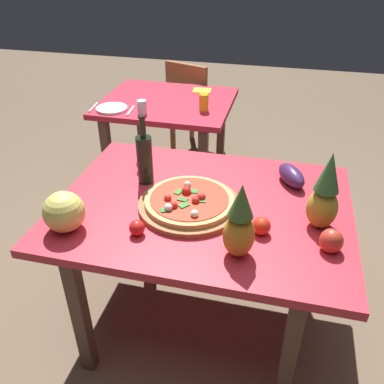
{
  "coord_description": "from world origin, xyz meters",
  "views": [
    {
      "loc": [
        0.31,
        -1.5,
        1.77
      ],
      "look_at": [
        -0.05,
        0.0,
        0.77
      ],
      "focal_mm": 37.95,
      "sensor_mm": 36.0,
      "label": 1
    }
  ],
  "objects_px": {
    "pizza_board": "(189,205)",
    "drinking_glass_water": "(142,107)",
    "display_table": "(203,217)",
    "tomato_near_board": "(144,164)",
    "pineapple_right": "(325,195)",
    "bell_pepper": "(331,241)",
    "dining_chair": "(193,102)",
    "knife_utensil": "(131,111)",
    "melon": "(64,212)",
    "wine_bottle": "(145,158)",
    "tomato_beside_pepper": "(262,226)",
    "fork_utensil": "(93,107)",
    "napkin_folded": "(202,90)",
    "tomato_at_corner": "(137,228)",
    "pineapple_left": "(240,225)",
    "dinner_plate": "(112,108)",
    "eggplant": "(291,176)",
    "pizza": "(189,200)",
    "drinking_glass_juice": "(204,102)",
    "background_table": "(167,114)"
  },
  "relations": [
    {
      "from": "pizza_board",
      "to": "drinking_glass_water",
      "type": "height_order",
      "value": "drinking_glass_water"
    },
    {
      "from": "display_table",
      "to": "tomato_near_board",
      "type": "relative_size",
      "value": 16.66
    },
    {
      "from": "pineapple_right",
      "to": "bell_pepper",
      "type": "height_order",
      "value": "pineapple_right"
    },
    {
      "from": "dining_chair",
      "to": "knife_utensil",
      "type": "height_order",
      "value": "dining_chair"
    },
    {
      "from": "dining_chair",
      "to": "melon",
      "type": "distance_m",
      "value": 2.24
    },
    {
      "from": "wine_bottle",
      "to": "tomato_beside_pepper",
      "type": "bearing_deg",
      "value": -25.24
    },
    {
      "from": "dining_chair",
      "to": "tomato_near_board",
      "type": "bearing_deg",
      "value": 114.17
    },
    {
      "from": "pineapple_right",
      "to": "bell_pepper",
      "type": "bearing_deg",
      "value": -75.91
    },
    {
      "from": "display_table",
      "to": "dining_chair",
      "type": "distance_m",
      "value": 1.97
    },
    {
      "from": "wine_bottle",
      "to": "drinking_glass_water",
      "type": "xyz_separation_m",
      "value": [
        -0.32,
        0.84,
        -0.08
      ]
    },
    {
      "from": "melon",
      "to": "tomato_near_board",
      "type": "height_order",
      "value": "melon"
    },
    {
      "from": "display_table",
      "to": "drinking_glass_water",
      "type": "relative_size",
      "value": 13.83
    },
    {
      "from": "bell_pepper",
      "to": "fork_utensil",
      "type": "xyz_separation_m",
      "value": [
        -1.56,
        1.19,
        -0.04
      ]
    },
    {
      "from": "melon",
      "to": "tomato_near_board",
      "type": "relative_size",
      "value": 2.15
    },
    {
      "from": "melon",
      "to": "napkin_folded",
      "type": "xyz_separation_m",
      "value": [
        0.17,
        1.84,
        -0.08
      ]
    },
    {
      "from": "display_table",
      "to": "bell_pepper",
      "type": "xyz_separation_m",
      "value": [
        0.55,
        -0.2,
        0.12
      ]
    },
    {
      "from": "wine_bottle",
      "to": "tomato_at_corner",
      "type": "bearing_deg",
      "value": -75.78
    },
    {
      "from": "bell_pepper",
      "to": "fork_utensil",
      "type": "height_order",
      "value": "bell_pepper"
    },
    {
      "from": "pineapple_left",
      "to": "wine_bottle",
      "type": "bearing_deg",
      "value": 140.46
    },
    {
      "from": "tomato_beside_pepper",
      "to": "knife_utensil",
      "type": "relative_size",
      "value": 0.42
    },
    {
      "from": "pineapple_right",
      "to": "dinner_plate",
      "type": "relative_size",
      "value": 1.56
    },
    {
      "from": "eggplant",
      "to": "melon",
      "type": "bearing_deg",
      "value": -146.53
    },
    {
      "from": "pizza",
      "to": "drinking_glass_water",
      "type": "distance_m",
      "value": 1.16
    },
    {
      "from": "pineapple_left",
      "to": "melon",
      "type": "bearing_deg",
      "value": -179.03
    },
    {
      "from": "tomato_beside_pepper",
      "to": "eggplant",
      "type": "bearing_deg",
      "value": 76.54
    },
    {
      "from": "wine_bottle",
      "to": "fork_utensil",
      "type": "height_order",
      "value": "wine_bottle"
    },
    {
      "from": "tomato_at_corner",
      "to": "drinking_glass_juice",
      "type": "xyz_separation_m",
      "value": [
        -0.03,
        1.41,
        0.03
      ]
    },
    {
      "from": "background_table",
      "to": "napkin_folded",
      "type": "height_order",
      "value": "napkin_folded"
    },
    {
      "from": "melon",
      "to": "dinner_plate",
      "type": "bearing_deg",
      "value": 105.37
    },
    {
      "from": "pizza_board",
      "to": "fork_utensil",
      "type": "distance_m",
      "value": 1.41
    },
    {
      "from": "tomato_beside_pepper",
      "to": "tomato_at_corner",
      "type": "distance_m",
      "value": 0.51
    },
    {
      "from": "dining_chair",
      "to": "tomato_at_corner",
      "type": "relative_size",
      "value": 12.93
    },
    {
      "from": "eggplant",
      "to": "napkin_folded",
      "type": "bearing_deg",
      "value": 120.0
    },
    {
      "from": "display_table",
      "to": "pineapple_left",
      "type": "relative_size",
      "value": 4.23
    },
    {
      "from": "dining_chair",
      "to": "drinking_glass_juice",
      "type": "xyz_separation_m",
      "value": [
        0.26,
        -0.77,
        0.3
      ]
    },
    {
      "from": "dining_chair",
      "to": "drinking_glass_water",
      "type": "distance_m",
      "value": 0.99
    },
    {
      "from": "dining_chair",
      "to": "wine_bottle",
      "type": "height_order",
      "value": "wine_bottle"
    },
    {
      "from": "eggplant",
      "to": "tomato_near_board",
      "type": "height_order",
      "value": "eggplant"
    },
    {
      "from": "dinner_plate",
      "to": "knife_utensil",
      "type": "relative_size",
      "value": 1.22
    },
    {
      "from": "background_table",
      "to": "dining_chair",
      "type": "bearing_deg",
      "value": 86.11
    },
    {
      "from": "dining_chair",
      "to": "knife_utensil",
      "type": "xyz_separation_m",
      "value": [
        -0.22,
        -0.91,
        0.24
      ]
    },
    {
      "from": "pizza",
      "to": "tomato_beside_pepper",
      "type": "relative_size",
      "value": 5.28
    },
    {
      "from": "tomato_near_board",
      "to": "pizza_board",
      "type": "bearing_deg",
      "value": -40.79
    },
    {
      "from": "dinner_plate",
      "to": "napkin_folded",
      "type": "height_order",
      "value": "dinner_plate"
    },
    {
      "from": "pizza",
      "to": "drinking_glass_water",
      "type": "xyz_separation_m",
      "value": [
        -0.58,
        1.01,
        0.01
      ]
    },
    {
      "from": "eggplant",
      "to": "fork_utensil",
      "type": "distance_m",
      "value": 1.57
    },
    {
      "from": "dining_chair",
      "to": "napkin_folded",
      "type": "bearing_deg",
      "value": 133.08
    },
    {
      "from": "melon",
      "to": "tomato_at_corner",
      "type": "bearing_deg",
      "value": 6.46
    },
    {
      "from": "pineapple_left",
      "to": "drinking_glass_water",
      "type": "height_order",
      "value": "pineapple_left"
    },
    {
      "from": "melon",
      "to": "tomato_near_board",
      "type": "bearing_deg",
      "value": 74.36
    }
  ]
}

